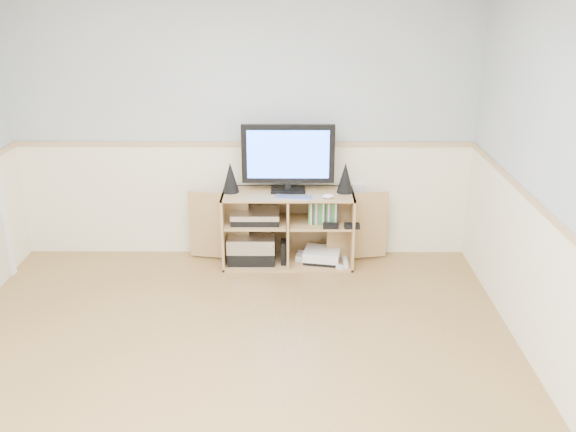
% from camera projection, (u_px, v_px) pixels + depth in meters
% --- Properties ---
extents(room, '(4.04, 4.54, 2.54)m').
position_uv_depth(room, '(205.00, 205.00, 3.50)').
color(room, '#AA804B').
rests_on(room, ground).
extents(media_cabinet, '(1.75, 0.42, 0.65)m').
position_uv_depth(media_cabinet, '(288.00, 225.00, 5.62)').
color(media_cabinet, tan).
rests_on(media_cabinet, floor).
extents(monitor, '(0.78, 0.18, 0.58)m').
position_uv_depth(monitor, '(288.00, 156.00, 5.40)').
color(monitor, black).
rests_on(monitor, media_cabinet).
extents(speaker_left, '(0.14, 0.14, 0.26)m').
position_uv_depth(speaker_left, '(230.00, 177.00, 5.44)').
color(speaker_left, black).
rests_on(speaker_left, media_cabinet).
extents(speaker_right, '(0.14, 0.14, 0.26)m').
position_uv_depth(speaker_right, '(345.00, 178.00, 5.43)').
color(speaker_right, black).
rests_on(speaker_right, media_cabinet).
extents(keyboard, '(0.32, 0.16, 0.01)m').
position_uv_depth(keyboard, '(293.00, 198.00, 5.33)').
color(keyboard, silver).
rests_on(keyboard, media_cabinet).
extents(mouse, '(0.10, 0.08, 0.04)m').
position_uv_depth(mouse, '(328.00, 196.00, 5.32)').
color(mouse, white).
rests_on(mouse, media_cabinet).
extents(av_components, '(0.51, 0.31, 0.47)m').
position_uv_depth(av_components, '(253.00, 240.00, 5.62)').
color(av_components, black).
rests_on(av_components, media_cabinet).
extents(game_consoles, '(0.46, 0.31, 0.11)m').
position_uv_depth(game_consoles, '(321.00, 256.00, 5.66)').
color(game_consoles, white).
rests_on(game_consoles, media_cabinet).
extents(game_cases, '(0.25, 0.13, 0.19)m').
position_uv_depth(game_cases, '(323.00, 212.00, 5.50)').
color(game_cases, '#3F8C3F').
rests_on(game_cases, media_cabinet).
extents(wall_outlet, '(0.12, 0.03, 0.12)m').
position_uv_depth(wall_outlet, '(357.00, 190.00, 5.68)').
color(wall_outlet, white).
rests_on(wall_outlet, wall_back).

